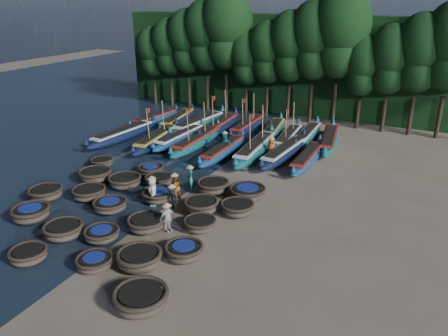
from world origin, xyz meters
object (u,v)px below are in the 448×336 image
at_px(coracle_10, 46,193).
at_px(coracle_21, 151,170).
at_px(long_boat_8, 307,158).
at_px(long_boat_11, 198,124).
at_px(coracle_24, 247,192).
at_px(fisherman_2, 175,186).
at_px(coracle_20, 102,162).
at_px(coracle_6, 63,230).
at_px(long_boat_5, 223,150).
at_px(coracle_7, 102,234).
at_px(coracle_8, 139,259).
at_px(coracle_15, 95,175).
at_px(fisherman_0, 152,191).
at_px(coracle_14, 200,224).
at_px(coracle_16, 125,181).
at_px(fisherman_1, 190,177).
at_px(fisherman_6, 271,148).
at_px(coracle_9, 184,251).
at_px(fisherman_4, 167,217).
at_px(coracle_4, 141,298).
at_px(long_boat_14, 273,131).
at_px(coracle_12, 110,205).
at_px(coracle_18, 201,205).
at_px(long_boat_2, 157,139).
at_px(coracle_2, 28,255).
at_px(coracle_23, 213,186).
at_px(long_boat_1, 123,135).
at_px(coracle_17, 158,195).
at_px(coracle_11, 89,193).
at_px(long_boat_13, 248,126).
at_px(long_boat_12, 219,126).
at_px(coracle_3, 95,262).
at_px(fisherman_5, 225,143).
at_px(coracle_22, 159,180).
at_px(long_boat_16, 307,135).
at_px(long_boat_15, 288,138).
at_px(long_boat_17, 329,140).
at_px(coracle_5, 31,213).
at_px(long_boat_3, 180,137).
at_px(fisherman_3, 172,196).

distance_m(coracle_10, coracle_21, 7.10).
relative_size(long_boat_8, long_boat_11, 0.86).
distance_m(coracle_24, fisherman_2, 4.49).
bearing_deg(coracle_20, coracle_21, 4.51).
distance_m(coracle_6, long_boat_5, 14.81).
relative_size(coracle_7, coracle_8, 0.86).
distance_m(coracle_15, fisherman_0, 5.78).
relative_size(coracle_14, coracle_16, 0.89).
bearing_deg(fisherman_1, fisherman_6, 117.32).
bearing_deg(coracle_7, coracle_9, 5.03).
relative_size(coracle_14, coracle_21, 1.07).
xyz_separation_m(coracle_15, fisherman_4, (8.14, -3.52, 0.39)).
height_order(coracle_4, long_boat_14, long_boat_14).
bearing_deg(coracle_12, coracle_18, 24.23).
bearing_deg(long_boat_2, coracle_9, -59.32).
distance_m(coracle_24, fisherman_6, 7.51).
distance_m(coracle_2, coracle_23, 11.56).
relative_size(coracle_2, coracle_16, 0.82).
relative_size(coracle_18, fisherman_4, 1.25).
bearing_deg(fisherman_1, long_boat_1, -165.53).
height_order(coracle_16, coracle_17, coracle_16).
relative_size(coracle_8, coracle_24, 0.91).
bearing_deg(long_boat_2, coracle_8, -66.10).
height_order(coracle_11, long_boat_13, long_boat_13).
height_order(coracle_23, long_boat_12, long_boat_12).
relative_size(coracle_3, coracle_15, 0.74).
distance_m(coracle_15, fisherman_5, 10.40).
bearing_deg(long_boat_14, coracle_22, -111.37).
height_order(coracle_3, coracle_17, coracle_17).
bearing_deg(long_boat_16, fisherman_1, -108.33).
distance_m(coracle_3, coracle_22, 9.72).
relative_size(long_boat_11, long_boat_14, 1.16).
distance_m(coracle_15, coracle_17, 5.64).
height_order(coracle_18, long_boat_15, long_boat_15).
bearing_deg(coracle_15, coracle_4, -41.05).
distance_m(coracle_8, coracle_11, 8.58).
distance_m(coracle_16, long_boat_17, 17.41).
height_order(coracle_20, long_boat_13, long_boat_13).
relative_size(coracle_2, long_boat_1, 0.23).
bearing_deg(coracle_3, coracle_15, 131.56).
relative_size(coracle_5, long_boat_3, 0.32).
distance_m(coracle_9, long_boat_13, 21.54).
bearing_deg(fisherman_4, long_boat_14, 21.61).
bearing_deg(coracle_24, fisherman_6, 99.44).
bearing_deg(long_boat_14, fisherman_1, -101.84).
distance_m(coracle_4, coracle_23, 11.41).
bearing_deg(long_boat_8, coracle_6, -118.61).
relative_size(coracle_8, coracle_22, 0.95).
bearing_deg(long_boat_15, coracle_5, -118.12).
distance_m(long_boat_17, fisherman_3, 16.43).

